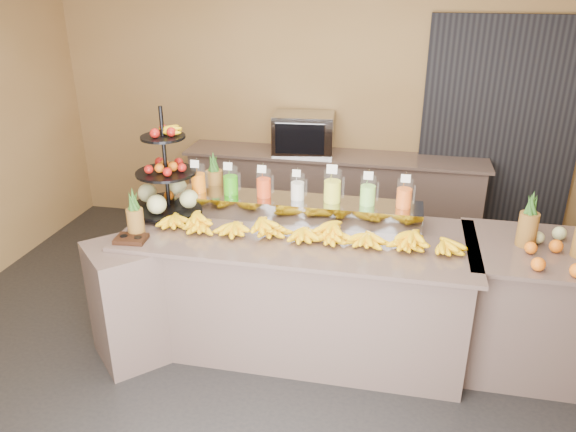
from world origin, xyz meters
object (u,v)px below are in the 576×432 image
(pitcher_tray, at_px, (297,208))
(banana_heap, at_px, (300,227))
(right_fruit_pile, at_px, (553,247))
(condiment_caddy, at_px, (131,239))
(oven_warmer, at_px, (304,133))
(fruit_stand, at_px, (172,186))

(pitcher_tray, xyz_separation_m, banana_heap, (0.08, -0.33, -0.00))
(right_fruit_pile, bearing_deg, condiment_caddy, -172.92)
(right_fruit_pile, height_order, oven_warmer, oven_warmer)
(pitcher_tray, relative_size, right_fruit_pile, 4.14)
(pitcher_tray, relative_size, banana_heap, 0.85)
(pitcher_tray, relative_size, condiment_caddy, 8.76)
(banana_heap, bearing_deg, right_fruit_pile, 1.28)
(pitcher_tray, height_order, oven_warmer, oven_warmer)
(oven_warmer, bearing_deg, banana_heap, -85.08)
(banana_heap, xyz_separation_m, fruit_stand, (-1.04, 0.23, 0.14))
(fruit_stand, distance_m, oven_warmer, 1.90)
(fruit_stand, bearing_deg, right_fruit_pile, -0.08)
(condiment_caddy, bearing_deg, right_fruit_pile, 7.08)
(fruit_stand, relative_size, right_fruit_pile, 1.85)
(banana_heap, xyz_separation_m, condiment_caddy, (-1.13, -0.31, -0.06))
(right_fruit_pile, distance_m, oven_warmer, 2.81)
(condiment_caddy, bearing_deg, banana_heap, 15.33)
(fruit_stand, height_order, condiment_caddy, fruit_stand)
(right_fruit_pile, bearing_deg, pitcher_tray, 170.55)
(banana_heap, distance_m, condiment_caddy, 1.18)
(fruit_stand, bearing_deg, oven_warmer, 72.44)
(pitcher_tray, xyz_separation_m, oven_warmer, (-0.26, 1.67, 0.13))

